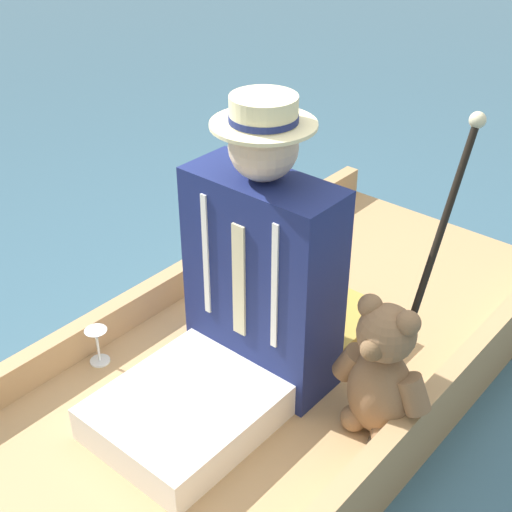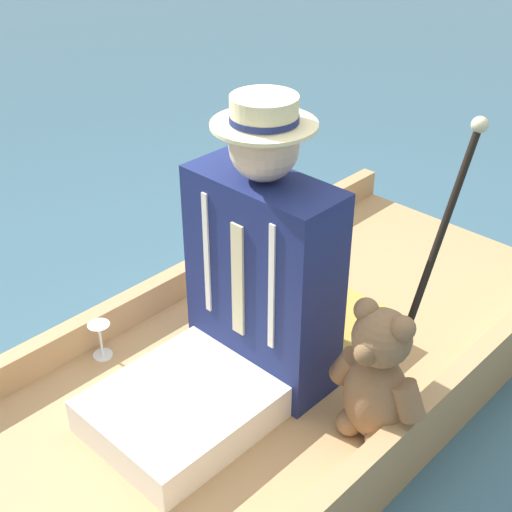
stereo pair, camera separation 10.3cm
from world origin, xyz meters
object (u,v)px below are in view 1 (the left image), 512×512
at_px(wine_glass, 97,338).
at_px(walking_cane, 430,262).
at_px(seated_person, 245,296).
at_px(teddy_bear, 381,374).

height_order(wine_glass, walking_cane, walking_cane).
relative_size(seated_person, walking_cane, 1.02).
bearing_deg(seated_person, walking_cane, -146.37).
bearing_deg(wine_glass, teddy_bear, -158.87).
xyz_separation_m(seated_person, walking_cane, (-0.45, -0.23, 0.19)).
bearing_deg(teddy_bear, walking_cane, -100.88).
height_order(teddy_bear, walking_cane, walking_cane).
relative_size(teddy_bear, walking_cane, 0.50).
distance_m(seated_person, teddy_bear, 0.45).
xyz_separation_m(teddy_bear, wine_glass, (0.84, 0.33, -0.11)).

